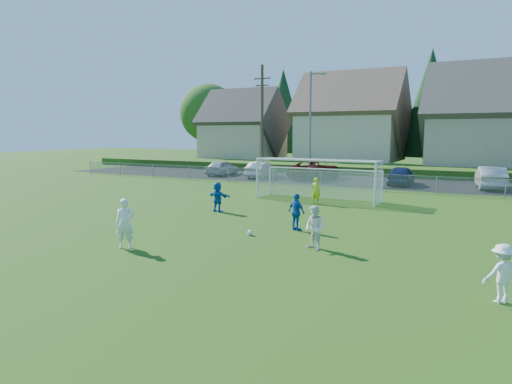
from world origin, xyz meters
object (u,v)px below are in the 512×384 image
(player_white_a, at_px, (125,224))
(car_e, at_px, (401,175))
(player_white_c, at_px, (502,273))
(car_a, at_px, (222,168))
(soccer_goal, at_px, (319,173))
(player_white_b, at_px, (315,228))
(player_blue_a, at_px, (296,212))
(player_blue_b, at_px, (218,197))
(soccer_ball, at_px, (250,233))
(car_c, at_px, (315,169))
(goalkeeper, at_px, (316,191))
(car_b, at_px, (261,170))
(car_f, at_px, (491,178))

(player_white_a, height_order, car_e, player_white_a)
(player_white_c, bearing_deg, car_a, -81.36)
(player_white_a, height_order, soccer_goal, soccer_goal)
(player_white_c, bearing_deg, player_white_b, -59.23)
(player_blue_a, distance_m, player_blue_b, 5.80)
(player_white_b, xyz_separation_m, player_blue_a, (-1.78, 2.59, 0.01))
(soccer_ball, distance_m, car_c, 22.88)
(goalkeeper, relative_size, car_e, 0.35)
(car_b, xyz_separation_m, soccer_goal, (9.38, -10.51, 0.92))
(soccer_ball, distance_m, player_white_b, 3.21)
(soccer_ball, height_order, player_blue_b, player_blue_b)
(soccer_ball, bearing_deg, player_white_c, -21.45)
(car_c, height_order, soccer_goal, soccer_goal)
(player_blue_a, distance_m, car_e, 19.16)
(player_white_a, bearing_deg, car_c, 61.03)
(player_white_c, relative_size, car_f, 0.29)
(goalkeeper, relative_size, car_a, 0.36)
(car_c, bearing_deg, car_a, 12.62)
(player_white_a, xyz_separation_m, goalkeeper, (2.37, 12.59, -0.12))
(soccer_ball, bearing_deg, player_blue_b, 135.65)
(player_white_a, relative_size, car_f, 0.36)
(goalkeeper, xyz_separation_m, car_b, (-9.84, 12.16, -0.06))
(car_a, xyz_separation_m, car_c, (8.99, 0.99, 0.10))
(player_blue_a, xyz_separation_m, car_b, (-11.63, 19.20, -0.07))
(player_blue_b, distance_m, car_e, 17.91)
(soccer_goal, bearing_deg, player_white_c, -54.87)
(player_white_a, relative_size, car_a, 0.42)
(player_white_c, distance_m, car_c, 29.38)
(car_b, bearing_deg, goalkeeper, 124.05)
(player_white_c, bearing_deg, car_f, -123.42)
(player_blue_b, bearing_deg, soccer_goal, -102.69)
(player_white_b, relative_size, player_white_c, 1.07)
(player_blue_b, relative_size, car_f, 0.32)
(car_b, bearing_deg, player_blue_b, 105.43)
(soccer_ball, xyz_separation_m, goalkeeper, (-0.54, 8.78, 0.65))
(player_blue_a, bearing_deg, player_white_c, 168.98)
(goalkeeper, bearing_deg, player_white_c, 133.40)
(car_f, bearing_deg, goalkeeper, 48.10)
(player_white_b, bearing_deg, player_blue_a, 152.21)
(car_a, xyz_separation_m, car_f, (22.76, 0.13, 0.09))
(car_a, height_order, car_c, car_c)
(player_white_b, height_order, player_white_c, player_white_b)
(player_white_b, relative_size, car_f, 0.31)
(soccer_ball, bearing_deg, car_c, 104.40)
(car_b, bearing_deg, soccer_ball, 111.43)
(soccer_ball, xyz_separation_m, player_white_c, (8.75, -3.44, 0.61))
(player_white_b, bearing_deg, player_white_a, -125.70)
(player_blue_b, height_order, soccer_goal, soccer_goal)
(player_white_b, relative_size, player_blue_b, 1.00)
(player_blue_b, xyz_separation_m, soccer_goal, (3.09, 6.43, 0.86))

